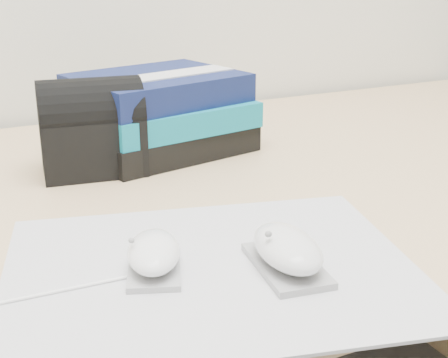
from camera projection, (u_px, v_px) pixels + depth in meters
name	position (u px, v px, depth m)	size (l,w,h in m)	color
desk	(227.00, 291.00, 1.05)	(1.60, 0.80, 0.73)	tan
mousepad	(211.00, 268.00, 0.62)	(0.41, 0.32, 0.00)	#9E9EA6
mouse_rear	(154.00, 254.00, 0.61)	(0.08, 0.11, 0.04)	#9C9C9E
mouse_front	(287.00, 251.00, 0.61)	(0.07, 0.12, 0.05)	gray
usb_cable	(24.00, 298.00, 0.56)	(0.00, 0.00, 0.24)	white
book_stack	(161.00, 113.00, 0.99)	(0.29, 0.25, 0.13)	black
pouch	(92.00, 127.00, 0.89)	(0.16, 0.12, 0.14)	black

